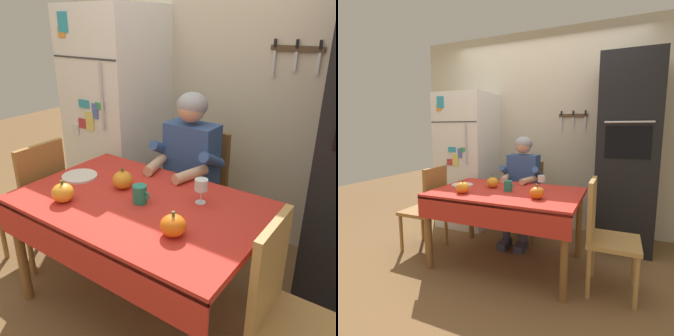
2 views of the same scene
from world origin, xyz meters
TOP-DOWN VIEW (x-y plane):
  - ground_plane at (0.00, 0.00)m, footprint 10.00×10.00m
  - back_wall_assembly at (0.05, 1.35)m, footprint 3.70×0.13m
  - refrigerator at (-0.95, 0.96)m, footprint 0.68×0.71m
  - dining_table at (0.00, 0.08)m, footprint 1.40×0.90m
  - chair_behind_person at (-0.06, 0.87)m, footprint 0.40×0.40m
  - seated_person at (-0.06, 0.68)m, footprint 0.47×0.55m
  - chair_right_side at (0.90, 0.00)m, footprint 0.40×0.40m
  - chair_left_side at (-0.90, 0.04)m, footprint 0.40×0.40m
  - coffee_mug at (0.02, 0.09)m, footprint 0.11×0.08m
  - wine_glass at (0.29, 0.28)m, footprint 0.07×0.07m
  - pumpkin_large at (0.35, -0.08)m, footprint 0.13×0.13m
  - pumpkin_medium at (-0.19, 0.17)m, footprint 0.12×0.12m
  - pumpkin_small at (-0.34, -0.15)m, footprint 0.13×0.13m
  - serving_tray at (-0.52, 0.12)m, footprint 0.22×0.22m

SIDE VIEW (x-z plane):
  - ground_plane at x=0.00m, z-range 0.00..0.00m
  - chair_behind_person at x=-0.06m, z-range 0.05..0.98m
  - chair_right_side at x=0.90m, z-range 0.05..0.98m
  - chair_left_side at x=-0.90m, z-range 0.05..0.98m
  - dining_table at x=0.00m, z-range 0.29..1.03m
  - seated_person at x=-0.06m, z-range 0.11..1.36m
  - serving_tray at x=-0.52m, z-range 0.74..0.76m
  - coffee_mug at x=0.02m, z-range 0.74..0.84m
  - pumpkin_large at x=0.35m, z-range 0.73..0.86m
  - pumpkin_small at x=-0.34m, z-range 0.73..0.86m
  - pumpkin_medium at x=-0.19m, z-range 0.73..0.86m
  - wine_glass at x=0.29m, z-range 0.77..0.91m
  - refrigerator at x=-0.95m, z-range 0.00..1.80m
  - back_wall_assembly at x=0.05m, z-range 0.00..2.60m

